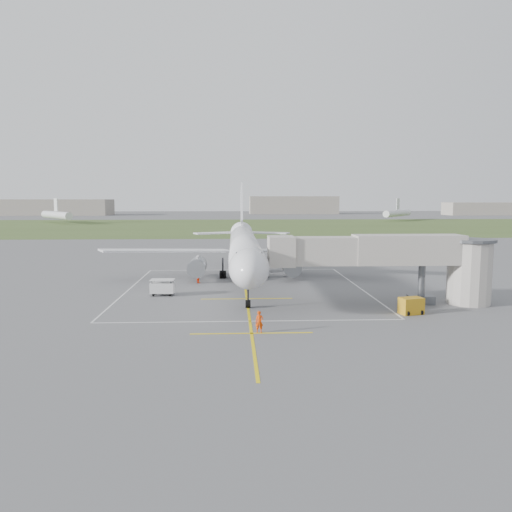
{
  "coord_description": "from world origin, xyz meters",
  "views": [
    {
      "loc": [
        -1.44,
        -63.52,
        10.97
      ],
      "look_at": [
        1.29,
        -4.0,
        4.0
      ],
      "focal_mm": 35.0,
      "sensor_mm": 36.0,
      "label": 1
    }
  ],
  "objects_px": {
    "baggage_cart": "(163,287)",
    "gpu_unit": "(411,306)",
    "ramp_worker_nose": "(259,322)",
    "airliner": "(244,249)",
    "ramp_worker_wing": "(199,276)",
    "jet_bridge": "(401,259)"
  },
  "relations": [
    {
      "from": "baggage_cart",
      "to": "ramp_worker_wing",
      "type": "height_order",
      "value": "ramp_worker_wing"
    },
    {
      "from": "airliner",
      "to": "baggage_cart",
      "type": "distance_m",
      "value": 13.11
    },
    {
      "from": "ramp_worker_nose",
      "to": "ramp_worker_wing",
      "type": "height_order",
      "value": "ramp_worker_wing"
    },
    {
      "from": "jet_bridge",
      "to": "gpu_unit",
      "type": "bearing_deg",
      "value": -94.27
    },
    {
      "from": "baggage_cart",
      "to": "ramp_worker_wing",
      "type": "bearing_deg",
      "value": 68.68
    },
    {
      "from": "jet_bridge",
      "to": "airliner",
      "type": "bearing_deg",
      "value": 137.81
    },
    {
      "from": "airliner",
      "to": "gpu_unit",
      "type": "distance_m",
      "value": 24.43
    },
    {
      "from": "airliner",
      "to": "gpu_unit",
      "type": "bearing_deg",
      "value": -50.41
    },
    {
      "from": "baggage_cart",
      "to": "ramp_worker_nose",
      "type": "xyz_separation_m",
      "value": [
        10.1,
        -16.14,
        -0.04
      ]
    },
    {
      "from": "jet_bridge",
      "to": "ramp_worker_wing",
      "type": "relative_size",
      "value": 12.67
    },
    {
      "from": "airliner",
      "to": "jet_bridge",
      "type": "height_order",
      "value": "airliner"
    },
    {
      "from": "airliner",
      "to": "gpu_unit",
      "type": "relative_size",
      "value": 19.79
    },
    {
      "from": "ramp_worker_nose",
      "to": "airliner",
      "type": "bearing_deg",
      "value": 94.77
    },
    {
      "from": "airliner",
      "to": "ramp_worker_nose",
      "type": "distance_m",
      "value": 24.81
    },
    {
      "from": "jet_bridge",
      "to": "baggage_cart",
      "type": "height_order",
      "value": "jet_bridge"
    },
    {
      "from": "baggage_cart",
      "to": "ramp_worker_nose",
      "type": "height_order",
      "value": "baggage_cart"
    },
    {
      "from": "baggage_cart",
      "to": "gpu_unit",
      "type": "bearing_deg",
      "value": -20.41
    },
    {
      "from": "ramp_worker_nose",
      "to": "ramp_worker_wing",
      "type": "distance_m",
      "value": 25.19
    },
    {
      "from": "jet_bridge",
      "to": "baggage_cart",
      "type": "bearing_deg",
      "value": 166.94
    },
    {
      "from": "airliner",
      "to": "baggage_cart",
      "type": "relative_size",
      "value": 17.39
    },
    {
      "from": "airliner",
      "to": "jet_bridge",
      "type": "distance_m",
      "value": 21.22
    },
    {
      "from": "baggage_cart",
      "to": "ramp_worker_nose",
      "type": "bearing_deg",
      "value": -56.04
    }
  ]
}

